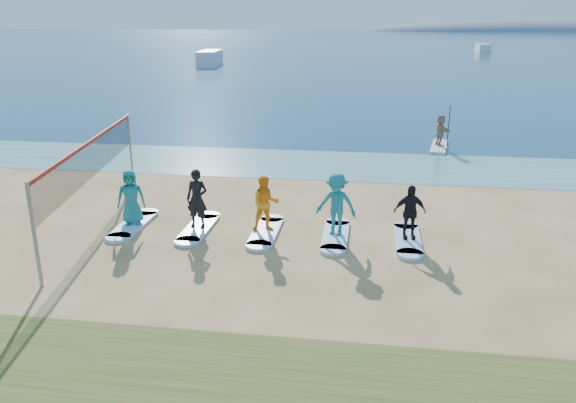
# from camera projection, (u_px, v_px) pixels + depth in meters

# --- Properties ---
(ground) EXTENTS (600.00, 600.00, 0.00)m
(ground) POSITION_uv_depth(u_px,v_px,m) (289.00, 270.00, 13.65)
(ground) COLOR tan
(ground) RESTS_ON ground
(shallow_water) EXTENTS (600.00, 600.00, 0.00)m
(shallow_water) POSITION_uv_depth(u_px,v_px,m) (325.00, 165.00, 23.52)
(shallow_water) COLOR teal
(shallow_water) RESTS_ON ground
(ocean) EXTENTS (600.00, 600.00, 0.00)m
(ocean) POSITION_uv_depth(u_px,v_px,m) (368.00, 40.00, 164.13)
(ocean) COLOR navy
(ocean) RESTS_ON ground
(island_ridge) EXTENTS (220.00, 56.00, 18.00)m
(island_ridge) POSITION_uv_depth(u_px,v_px,m) (561.00, 31.00, 282.60)
(island_ridge) COLOR slate
(island_ridge) RESTS_ON ground
(volleyball_net) EXTENTS (1.69, 8.95, 2.50)m
(volleyball_net) POSITION_uv_depth(u_px,v_px,m) (92.00, 159.00, 16.49)
(volleyball_net) COLOR gray
(volleyball_net) RESTS_ON ground
(paddleboard) EXTENTS (1.17, 3.07, 0.12)m
(paddleboard) POSITION_uv_depth(u_px,v_px,m) (439.00, 147.00, 26.60)
(paddleboard) COLOR silver
(paddleboard) RESTS_ON ground
(paddleboarder) EXTENTS (0.79, 1.41, 1.45)m
(paddleboarder) POSITION_uv_depth(u_px,v_px,m) (441.00, 130.00, 26.35)
(paddleboarder) COLOR tan
(paddleboarder) RESTS_ON paddleboard
(boat_offshore_a) EXTENTS (3.33, 8.22, 1.90)m
(boat_offshore_a) POSITION_uv_depth(u_px,v_px,m) (210.00, 65.00, 73.79)
(boat_offshore_a) COLOR silver
(boat_offshore_a) RESTS_ON ground
(boat_offshore_b) EXTENTS (2.02, 6.25, 1.43)m
(boat_offshore_b) POSITION_uv_depth(u_px,v_px,m) (482.00, 52.00, 105.04)
(boat_offshore_b) COLOR silver
(boat_offshore_b) RESTS_ON ground
(surfboard_0) EXTENTS (0.70, 2.20, 0.09)m
(surfboard_0) POSITION_uv_depth(u_px,v_px,m) (133.00, 225.00, 16.54)
(surfboard_0) COLOR #A4D5FF
(surfboard_0) RESTS_ON ground
(student_0) EXTENTS (0.91, 0.74, 1.62)m
(student_0) POSITION_uv_depth(u_px,v_px,m) (131.00, 197.00, 16.28)
(student_0) COLOR #1A7A81
(student_0) RESTS_ON surfboard_0
(surfboard_1) EXTENTS (0.70, 2.20, 0.09)m
(surfboard_1) POSITION_uv_depth(u_px,v_px,m) (199.00, 228.00, 16.26)
(surfboard_1) COLOR #A4D5FF
(surfboard_1) RESTS_ON ground
(student_1) EXTENTS (0.65, 0.46, 1.70)m
(student_1) POSITION_uv_depth(u_px,v_px,m) (197.00, 199.00, 15.99)
(student_1) COLOR black
(student_1) RESTS_ON surfboard_1
(surfboard_2) EXTENTS (0.70, 2.20, 0.09)m
(surfboard_2) POSITION_uv_depth(u_px,v_px,m) (266.00, 232.00, 15.99)
(surfboard_2) COLOR #A4D5FF
(surfboard_2) RESTS_ON ground
(student_2) EXTENTS (0.91, 0.80, 1.59)m
(student_2) POSITION_uv_depth(u_px,v_px,m) (265.00, 204.00, 15.73)
(student_2) COLOR orange
(student_2) RESTS_ON surfboard_2
(surfboard_3) EXTENTS (0.70, 2.20, 0.09)m
(surfboard_3) POSITION_uv_depth(u_px,v_px,m) (336.00, 235.00, 15.71)
(surfboard_3) COLOR #A4D5FF
(surfboard_3) RESTS_ON ground
(student_3) EXTENTS (1.25, 0.89, 1.76)m
(student_3) POSITION_uv_depth(u_px,v_px,m) (336.00, 204.00, 15.43)
(student_3) COLOR teal
(student_3) RESTS_ON surfboard_3
(surfboard_4) EXTENTS (0.70, 2.20, 0.09)m
(surfboard_4) POSITION_uv_depth(u_px,v_px,m) (408.00, 239.00, 15.44)
(surfboard_4) COLOR #A4D5FF
(surfboard_4) RESTS_ON ground
(student_4) EXTENTS (0.93, 0.51, 1.51)m
(student_4) POSITION_uv_depth(u_px,v_px,m) (410.00, 212.00, 15.19)
(student_4) COLOR black
(student_4) RESTS_ON surfboard_4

